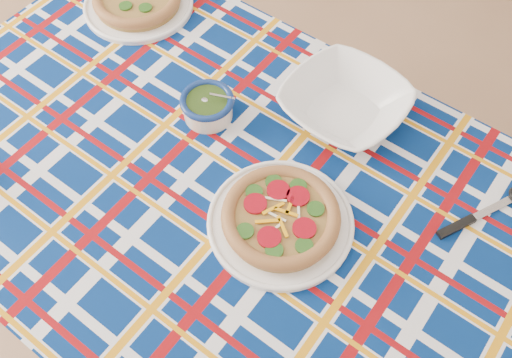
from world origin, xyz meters
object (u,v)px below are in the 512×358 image
at_px(main_focaccia_plate, 281,217).
at_px(pesto_bowl, 207,105).
at_px(serving_bowl, 345,103).
at_px(dining_table, 225,201).

xyz_separation_m(main_focaccia_plate, pesto_bowl, (-0.25, 0.19, 0.01)).
bearing_deg(serving_bowl, main_focaccia_plate, -93.45).
distance_m(dining_table, pesto_bowl, 0.21).
distance_m(dining_table, main_focaccia_plate, 0.18).
height_order(dining_table, serving_bowl, serving_bowl).
relative_size(pesto_bowl, serving_bowl, 0.45).
xyz_separation_m(pesto_bowl, serving_bowl, (0.27, 0.13, -0.00)).
xyz_separation_m(dining_table, main_focaccia_plate, (0.14, -0.04, 0.10)).
xyz_separation_m(main_focaccia_plate, serving_bowl, (0.02, 0.32, 0.00)).
height_order(dining_table, main_focaccia_plate, main_focaccia_plate).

